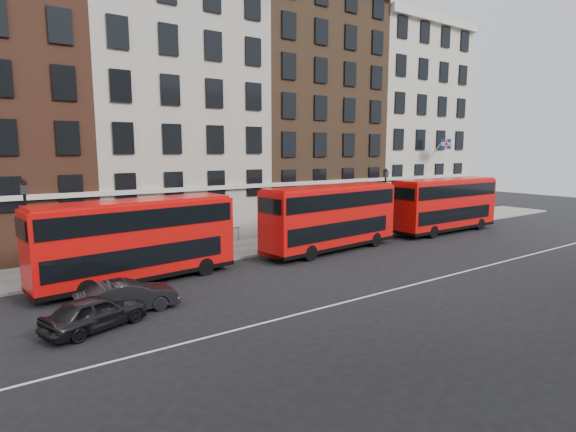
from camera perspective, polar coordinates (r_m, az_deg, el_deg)
ground at (r=22.05m, az=2.36°, el=-9.82°), size 120.00×120.00×0.00m
pavement at (r=30.75m, az=-9.60°, el=-4.55°), size 80.00×5.00×0.15m
kerb at (r=28.56m, az=-7.44°, el=-5.49°), size 80.00×0.30×0.16m
road_centre_line at (r=20.58m, az=5.79°, el=-11.18°), size 70.00×0.12×0.01m
building_terrace at (r=36.86m, az=-15.49°, el=13.28°), size 64.00×11.95×22.00m
bus_b at (r=24.51m, az=-18.70°, el=-2.76°), size 10.57×3.61×4.36m
bus_c at (r=30.73m, az=5.44°, el=-0.03°), size 10.95×3.71×4.51m
bus_d at (r=39.98m, az=19.34°, el=1.48°), size 10.81×2.72×4.53m
car_rear at (r=19.20m, az=-23.27°, el=-11.17°), size 4.27×2.80×1.35m
car_front at (r=20.62m, az=-19.70°, el=-9.61°), size 4.19×1.54×1.37m
lamp_post_left at (r=25.84m, az=-30.21°, el=-1.24°), size 0.44×0.44×5.33m
lamp_post_right at (r=37.16m, az=12.21°, el=2.28°), size 0.44×0.44×5.33m
traffic_light at (r=42.23m, az=18.91°, el=1.86°), size 0.25×0.45×3.27m
iron_railings at (r=32.59m, az=-11.28°, el=-2.83°), size 6.60×0.06×1.00m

